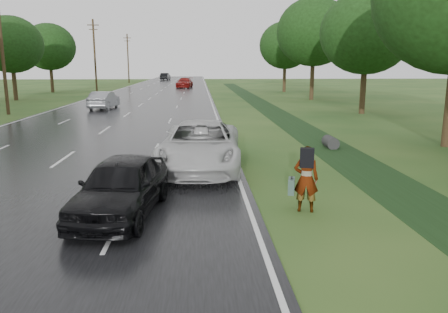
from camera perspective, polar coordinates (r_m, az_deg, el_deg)
name	(u,v)px	position (r m, az deg, el deg)	size (l,w,h in m)	color
road	(154,96)	(54.87, -9.10, 7.85)	(14.00, 180.00, 0.04)	black
edge_stripe_east	(209,95)	(54.61, -1.97, 8.00)	(0.12, 180.00, 0.01)	silver
edge_stripe_west	(99,96)	(55.94, -16.06, 7.64)	(0.12, 180.00, 0.01)	silver
center_line	(154,95)	(54.87, -9.10, 7.88)	(0.12, 180.00, 0.01)	silver
drainage_ditch	(291,122)	(29.06, 8.74, 4.41)	(2.20, 120.00, 0.56)	black
utility_pole_mid	(2,45)	(37.49, -27.06, 12.85)	(1.60, 0.26, 10.00)	#392C17
utility_pole_far	(95,54)	(66.13, -16.53, 12.67)	(1.60, 0.26, 10.00)	#392C17
utility_pole_distant	(128,58)	(95.61, -12.43, 12.49)	(1.60, 0.26, 10.00)	#392C17
tree_east_c	(367,33)	(35.89, 18.14, 15.14)	(7.00, 7.00, 9.29)	#392C17
tree_east_d	(314,32)	(49.17, 11.67, 15.63)	(8.00, 8.00, 10.76)	#392C17
tree_east_f	(285,45)	(62.69, 8.01, 14.18)	(7.20, 7.20, 9.62)	#392C17
tree_west_d	(11,45)	(52.35, -26.08, 12.99)	(6.60, 6.60, 8.80)	#392C17
tree_west_f	(49,47)	(65.72, -21.87, 13.15)	(7.00, 7.00, 9.29)	#392C17
pedestrian	(305,178)	(11.42, 10.57, -2.78)	(0.83, 0.83, 1.74)	#A5998C
white_pickup	(200,145)	(15.82, -3.11, 1.46)	(2.83, 6.13, 1.70)	beige
dark_sedan	(121,186)	(11.21, -13.28, -3.79)	(1.75, 4.35, 1.48)	black
silver_sedan	(104,100)	(39.08, -15.41, 7.12)	(1.58, 4.52, 1.49)	gray
far_car_red	(185,83)	(73.26, -5.18, 9.58)	(2.26, 5.55, 1.61)	maroon
far_car_dark	(165,77)	(110.39, -7.68, 10.31)	(1.82, 5.22, 1.72)	black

